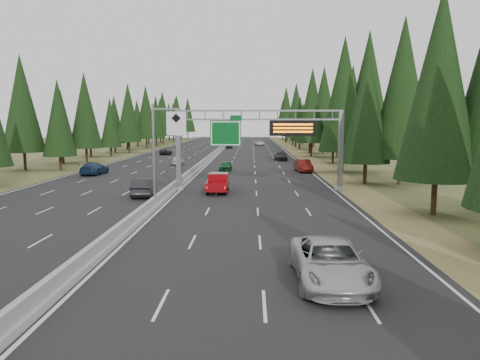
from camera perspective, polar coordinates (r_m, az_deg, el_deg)
name	(u,v)px	position (r m, az deg, el deg)	size (l,w,h in m)	color
road	(213,157)	(91.26, -3.33, 2.82)	(32.00, 260.00, 0.08)	black
shoulder_right	(304,157)	(91.53, 7.86, 2.77)	(3.60, 260.00, 0.06)	olive
shoulder_left	(122,157)	(94.41, -14.17, 2.75)	(3.60, 260.00, 0.06)	#475226
median_barrier	(213,155)	(91.23, -3.33, 3.06)	(0.70, 260.00, 0.85)	gray
sign_gantry	(266,137)	(45.63, 3.18, 5.26)	(16.75, 0.98, 7.80)	slate
hov_sign_pole	(161,148)	(36.39, -9.60, 3.89)	(2.80, 0.50, 8.00)	slate
tree_row_right	(334,107)	(85.02, 11.38, 8.70)	(12.41, 244.20, 18.92)	black
tree_row_left	(85,110)	(87.50, -18.41, 8.15)	(11.42, 243.83, 18.54)	black
silver_minivan	(330,262)	(19.82, 10.93, -9.79)	(2.88, 6.24, 1.73)	#ADAEB2
red_pickup	(218,182)	(44.71, -2.67, -0.19)	(1.92, 5.38, 1.75)	black
car_ahead_green	(226,166)	(64.63, -1.76, 1.72)	(1.50, 3.73, 1.27)	#145A27
car_ahead_dkred	(303,166)	(63.34, 7.73, 1.73)	(1.75, 5.02, 1.65)	#56100C
car_ahead_dkgrey	(281,156)	(82.72, 4.97, 2.95)	(2.17, 5.34, 1.55)	black
car_ahead_white	(259,143)	(138.21, 2.36, 4.56)	(2.47, 5.36, 1.49)	silver
car_ahead_far	(229,145)	(122.18, -1.35, 4.25)	(1.76, 4.37, 1.49)	black
car_onc_near	(144,187)	(42.86, -11.65, -0.86)	(1.72, 4.92, 1.62)	black
car_onc_blue	(94,168)	(62.38, -17.34, 1.36)	(2.21, 5.43, 1.57)	navy
car_onc_white	(178,161)	(73.59, -7.57, 2.37)	(1.68, 4.18, 1.42)	silver
car_onc_far	(166,152)	(98.42, -9.03, 3.45)	(2.15, 4.65, 1.29)	black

